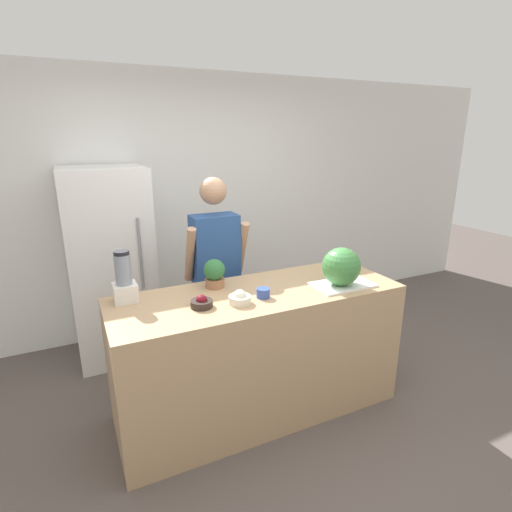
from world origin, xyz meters
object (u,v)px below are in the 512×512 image
Objects in this scene: bowl_cherries at (202,303)px; bowl_small_blue at (263,293)px; person at (216,274)px; bowl_cream at (240,298)px; potted_plant at (214,273)px; refrigerator at (111,265)px; watermelon at (341,267)px; blender at (124,281)px.

bowl_cherries reaches higher than bowl_small_blue.
bowl_cream is (-0.13, -0.81, 0.11)m from person.
refrigerator is at bearing 118.55° from potted_plant.
refrigerator reaches higher than person.
watermelon is (1.41, -1.47, 0.23)m from refrigerator.
bowl_cherries is at bearing -115.81° from person.
person is at bearing 30.01° from blender.
refrigerator reaches higher than watermelon.
blender is at bearing 179.21° from potted_plant.
person is at bearing 81.12° from bowl_cream.
bowl_cherries is at bearing 167.66° from bowl_cream.
potted_plant is (-0.23, 0.32, 0.07)m from bowl_small_blue.
bowl_cream is at bearing -98.88° from person.
watermelon is 0.78m from bowl_cream.
bowl_cherries is (0.40, -1.39, 0.11)m from refrigerator.
person reaches higher than bowl_cherries.
potted_plant is at bearing -110.46° from person.
person is 0.85m from bowl_cherries.
blender reaches higher than potted_plant.
refrigerator reaches higher than bowl_cherries.
refrigerator is 0.99m from person.
person is 0.80m from bowl_small_blue.
watermelon is at bearing -15.25° from blender.
bowl_small_blue is at bearing 174.45° from watermelon.
watermelon is 1.33× the size of potted_plant.
bowl_small_blue is at bearing -59.89° from refrigerator.
bowl_cherries is (-0.37, -0.76, 0.11)m from person.
watermelon is at bearing -25.02° from potted_plant.
refrigerator reaches higher than bowl_cream.
person reaches higher than bowl_small_blue.
watermelon reaches higher than bowl_small_blue.
bowl_small_blue is at bearing -3.85° from bowl_cherries.
bowl_cherries is 0.41× the size of blender.
blender is at bearing 151.58° from bowl_cream.
refrigerator is at bearing 133.77° from watermelon.
refrigerator reaches higher than potted_plant.
bowl_cream is 1.61× the size of bowl_small_blue.
bowl_cherries is 0.42m from bowl_small_blue.
bowl_small_blue is at bearing 7.59° from bowl_cream.
refrigerator is at bearing 88.97° from blender.
refrigerator is at bearing 113.96° from bowl_cream.
potted_plant is at bearing -61.45° from refrigerator.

